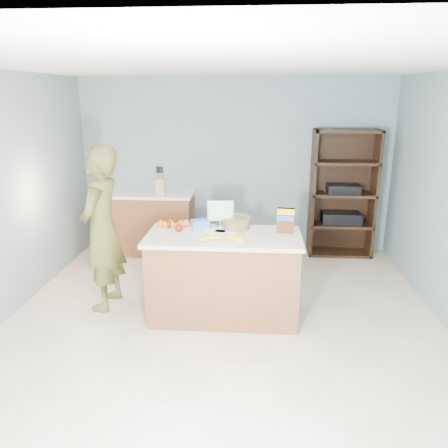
# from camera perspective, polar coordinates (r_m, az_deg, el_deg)

# --- Properties ---
(floor) EXTENTS (4.50, 5.00, 0.02)m
(floor) POSITION_cam_1_polar(r_m,az_deg,el_deg) (4.49, -0.34, -13.64)
(floor) COLOR beige
(floor) RESTS_ON ground
(walls) EXTENTS (4.52, 5.02, 2.51)m
(walls) POSITION_cam_1_polar(r_m,az_deg,el_deg) (3.92, -0.38, 7.69)
(walls) COLOR gray
(walls) RESTS_ON ground
(counter_peninsula) EXTENTS (1.56, 0.76, 0.90)m
(counter_peninsula) POSITION_cam_1_polar(r_m,az_deg,el_deg) (4.57, -0.05, -7.23)
(counter_peninsula) COLOR brown
(counter_peninsula) RESTS_ON ground
(back_cabinet) EXTENTS (1.24, 0.62, 0.90)m
(back_cabinet) POSITION_cam_1_polar(r_m,az_deg,el_deg) (6.51, -9.39, 0.23)
(back_cabinet) COLOR brown
(back_cabinet) RESTS_ON ground
(shelving_unit) EXTENTS (0.90, 0.40, 1.80)m
(shelving_unit) POSITION_cam_1_polar(r_m,az_deg,el_deg) (6.49, 15.14, 3.59)
(shelving_unit) COLOR black
(shelving_unit) RESTS_ON ground
(person) EXTENTS (0.47, 0.67, 1.77)m
(person) POSITION_cam_1_polar(r_m,az_deg,el_deg) (4.81, -15.64, -0.64)
(person) COLOR brown
(person) RESTS_ON ground
(knife_block) EXTENTS (0.12, 0.10, 0.31)m
(knife_block) POSITION_cam_1_polar(r_m,az_deg,el_deg) (6.26, -8.31, 4.97)
(knife_block) COLOR tan
(knife_block) RESTS_ON back_cabinet
(envelopes) EXTENTS (0.34, 0.14, 0.00)m
(envelopes) POSITION_cam_1_polar(r_m,az_deg,el_deg) (4.51, -0.47, -0.93)
(envelopes) COLOR white
(envelopes) RESTS_ON counter_peninsula
(bananas) EXTENTS (0.47, 0.19, 0.04)m
(bananas) POSITION_cam_1_polar(r_m,az_deg,el_deg) (4.23, -0.22, -1.85)
(bananas) COLOR yellow
(bananas) RESTS_ON counter_peninsula
(apples) EXTENTS (0.21, 0.21, 0.08)m
(apples) POSITION_cam_1_polar(r_m,az_deg,el_deg) (4.58, -6.62, -0.25)
(apples) COLOR maroon
(apples) RESTS_ON counter_peninsula
(oranges) EXTENTS (0.34, 0.16, 0.07)m
(oranges) POSITION_cam_1_polar(r_m,az_deg,el_deg) (4.67, -6.41, 0.04)
(oranges) COLOR orange
(oranges) RESTS_ON counter_peninsula
(blue_carton) EXTENTS (0.21, 0.18, 0.08)m
(blue_carton) POSITION_cam_1_polar(r_m,az_deg,el_deg) (4.64, -3.16, 0.06)
(blue_carton) COLOR blue
(blue_carton) RESTS_ON counter_peninsula
(salad_bowl) EXTENTS (0.30, 0.30, 0.13)m
(salad_bowl) POSITION_cam_1_polar(r_m,az_deg,el_deg) (4.60, 1.60, 0.17)
(salad_bowl) COLOR #267219
(salad_bowl) RESTS_ON counter_peninsula
(tv) EXTENTS (0.28, 0.12, 0.28)m
(tv) POSITION_cam_1_polar(r_m,az_deg,el_deg) (4.64, -0.45, 1.62)
(tv) COLOR silver
(tv) RESTS_ON counter_peninsula
(cereal_box) EXTENTS (0.18, 0.08, 0.26)m
(cereal_box) POSITION_cam_1_polar(r_m,az_deg,el_deg) (4.46, 8.04, 0.70)
(cereal_box) COLOR #592B14
(cereal_box) RESTS_ON counter_peninsula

